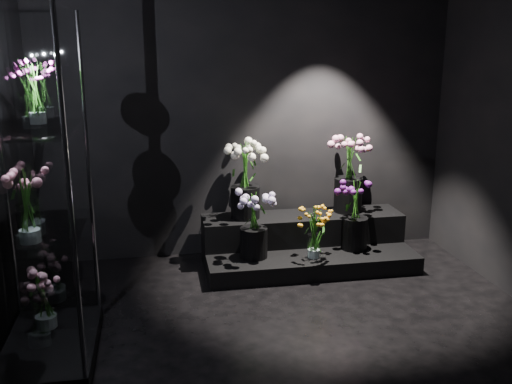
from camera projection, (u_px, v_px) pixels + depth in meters
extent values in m
plane|color=black|center=(295.00, 350.00, 3.96)|extent=(4.00, 4.00, 0.00)
plane|color=black|center=(247.00, 114.00, 5.50)|extent=(4.00, 0.00, 4.00)
plane|color=black|center=(467.00, 277.00, 1.70)|extent=(4.00, 0.00, 4.00)
cube|color=black|center=(308.00, 257.00, 5.46)|extent=(1.96, 0.87, 0.16)
cube|color=black|center=(302.00, 228.00, 5.61)|extent=(1.96, 0.44, 0.27)
cube|color=black|center=(50.00, 347.00, 3.90)|extent=(0.62, 1.04, 0.10)
cube|color=white|center=(38.00, 232.00, 3.68)|extent=(0.56, 0.98, 0.01)
cube|color=white|center=(27.00, 129.00, 3.51)|extent=(0.56, 0.98, 0.01)
cylinder|color=white|center=(314.00, 246.00, 5.19)|extent=(0.12, 0.12, 0.22)
cylinder|color=black|center=(254.00, 243.00, 5.19)|extent=(0.25, 0.25, 0.28)
cylinder|color=black|center=(354.00, 233.00, 5.40)|extent=(0.25, 0.25, 0.31)
cylinder|color=black|center=(245.00, 202.00, 5.44)|extent=(0.28, 0.28, 0.31)
cylinder|color=black|center=(348.00, 195.00, 5.65)|extent=(0.28, 0.28, 0.34)
cylinder|color=white|center=(29.00, 224.00, 3.45)|extent=(0.14, 0.14, 0.24)
cylinder|color=white|center=(37.00, 107.00, 3.64)|extent=(0.11, 0.11, 0.21)
cylinder|color=white|center=(45.00, 311.00, 4.03)|extent=(0.16, 0.16, 0.26)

